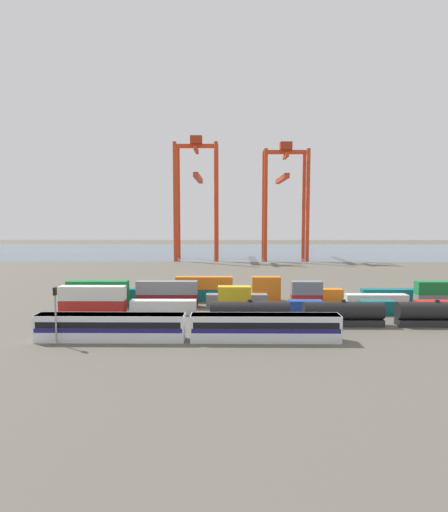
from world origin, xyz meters
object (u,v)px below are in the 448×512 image
at_px(freight_tank_row, 343,313).
at_px(shipping_container_25, 328,295).
at_px(shipping_container_0, 93,307).
at_px(shipping_container_8, 98,300).
at_px(shipping_container_12, 237,300).
at_px(shipping_container_5, 305,307).
at_px(gantry_crane_west, 197,187).
at_px(gantry_crane_central, 285,190).
at_px(passenger_train, 188,326).
at_px(signal_mast, 55,308).
at_px(shipping_container_10, 167,300).
at_px(shipping_container_16, 446,301).

relative_size(freight_tank_row, shipping_container_25, 7.26).
height_order(freight_tank_row, shipping_container_25, freight_tank_row).
xyz_separation_m(shipping_container_0, shipping_container_8, (-0.95, 6.40, 0.00)).
bearing_deg(freight_tank_row, shipping_container_12, 139.60).
xyz_separation_m(shipping_container_5, gantry_crane_west, (-27.34, 104.86, 28.87)).
bearing_deg(gantry_crane_central, shipping_container_5, -95.07).
distance_m(shipping_container_12, shipping_container_25, 20.64).
xyz_separation_m(passenger_train, shipping_container_8, (-20.16, 23.81, -0.84)).
distance_m(passenger_train, shipping_container_8, 31.21).
bearing_deg(gantry_crane_west, freight_tank_row, -74.17).
bearing_deg(gantry_crane_central, shipping_container_25, -91.38).
bearing_deg(signal_mast, shipping_container_10, 65.03).
bearing_deg(shipping_container_5, shipping_container_8, 170.96).
bearing_deg(passenger_train, signal_mast, -173.69).
bearing_deg(shipping_container_12, gantry_crane_west, 98.55).
xyz_separation_m(signal_mast, gantry_crane_central, (47.72, 124.22, 23.74)).
distance_m(shipping_container_0, gantry_crane_west, 109.41).
bearing_deg(passenger_train, shipping_container_25, 48.03).
bearing_deg(freight_tank_row, shipping_container_8, 161.90).
distance_m(shipping_container_10, shipping_container_12, 13.86).
bearing_deg(gantry_crane_west, shipping_container_12, -81.45).
xyz_separation_m(shipping_container_8, gantry_crane_central, (49.55, 98.38, 27.68)).
bearing_deg(shipping_container_5, shipping_container_0, 180.00).
bearing_deg(gantry_crane_west, passenger_train, -86.60).
xyz_separation_m(shipping_container_10, gantry_crane_central, (35.69, 98.38, 27.68)).
xyz_separation_m(shipping_container_12, shipping_container_25, (19.63, 6.40, 0.00)).
bearing_deg(shipping_container_16, shipping_container_25, 163.74).
bearing_deg(shipping_container_16, freight_tank_row, -148.79).
bearing_deg(gantry_crane_west, shipping_container_10, -89.44).
bearing_deg(gantry_crane_west, signal_mast, -95.09).
bearing_deg(gantry_crane_central, signal_mast, -111.02).
bearing_deg(passenger_train, gantry_crane_central, 76.48).
height_order(freight_tank_row, signal_mast, signal_mast).
distance_m(freight_tank_row, gantry_crane_west, 120.94).
bearing_deg(shipping_container_25, shipping_container_16, -16.26).
distance_m(shipping_container_8, shipping_container_25, 47.77).
bearing_deg(shipping_container_10, shipping_container_25, 10.82).
height_order(shipping_container_8, shipping_container_25, same).
height_order(shipping_container_10, shipping_container_16, same).
distance_m(passenger_train, signal_mast, 18.70).
relative_size(passenger_train, shipping_container_10, 3.63).
distance_m(shipping_container_0, shipping_container_16, 68.63).
distance_m(shipping_container_5, shipping_container_16, 29.74).
height_order(shipping_container_8, gantry_crane_central, gantry_crane_central).
bearing_deg(shipping_container_10, shipping_container_8, 180.00).
relative_size(shipping_container_8, gantry_crane_west, 0.24).
height_order(shipping_container_25, gantry_crane_west, gantry_crane_west).
xyz_separation_m(passenger_train, shipping_container_25, (27.18, 30.22, -0.84)).
xyz_separation_m(shipping_container_16, gantry_crane_central, (-19.74, 98.38, 27.68)).
xyz_separation_m(shipping_container_12, gantry_crane_central, (21.83, 98.38, 27.68)).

